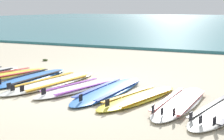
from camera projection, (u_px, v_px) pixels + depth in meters
name	position (u px, v px, depth m)	size (l,w,h in m)	color
ground_plane	(74.00, 87.00, 6.39)	(80.00, 80.00, 0.00)	#C1B599
surfboard_1	(4.00, 76.00, 7.32)	(1.17, 2.36, 0.18)	yellow
surfboard_2	(31.00, 78.00, 7.09)	(0.66, 2.29, 0.18)	#3875CC
surfboard_3	(52.00, 83.00, 6.64)	(1.02, 2.57, 0.18)	silver
surfboard_4	(77.00, 88.00, 6.19)	(1.01, 2.09, 0.18)	white
surfboard_5	(109.00, 90.00, 6.00)	(0.71, 2.39, 0.18)	#3875CC
surfboard_6	(139.00, 98.00, 5.53)	(1.04, 2.10, 0.18)	yellow
surfboard_7	(180.00, 102.00, 5.25)	(0.66, 2.20, 0.18)	white
surfboard_8	(224.00, 110.00, 4.87)	(1.06, 2.33, 0.18)	silver
seaweed_clump_near_shoreline	(45.00, 60.00, 9.56)	(0.16, 0.13, 0.06)	#384723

